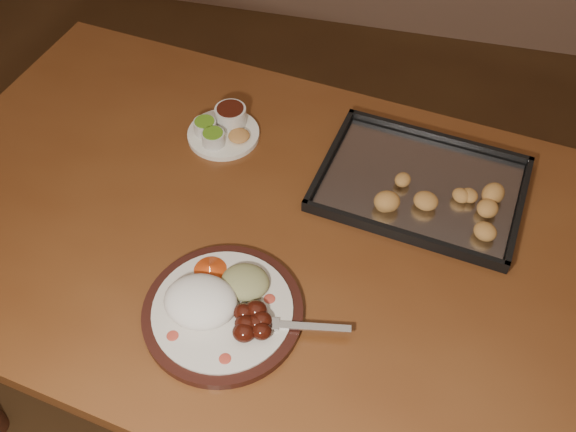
# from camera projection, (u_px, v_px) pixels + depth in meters

# --- Properties ---
(dining_table) EXTENTS (1.62, 1.11, 0.75)m
(dining_table) POSITION_uv_depth(u_px,v_px,m) (274.00, 259.00, 1.32)
(dining_table) COLOR brown
(dining_table) RESTS_ON ground
(dinner_plate) EXTENTS (0.36, 0.28, 0.06)m
(dinner_plate) POSITION_uv_depth(u_px,v_px,m) (221.00, 306.00, 1.11)
(dinner_plate) COLOR black
(dinner_plate) RESTS_ON dining_table
(condiment_saucer) EXTENTS (0.16, 0.16, 0.05)m
(condiment_saucer) POSITION_uv_depth(u_px,v_px,m) (223.00, 128.00, 1.40)
(condiment_saucer) COLOR white
(condiment_saucer) RESTS_ON dining_table
(baking_tray) EXTENTS (0.44, 0.35, 0.04)m
(baking_tray) POSITION_uv_depth(u_px,v_px,m) (421.00, 184.00, 1.30)
(baking_tray) COLOR black
(baking_tray) RESTS_ON dining_table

